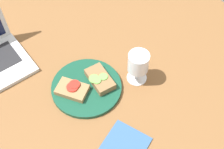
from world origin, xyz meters
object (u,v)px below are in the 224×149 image
object	(u,v)px
sandwich_with_cucumber	(100,79)
sandwich_with_tomato	(72,89)
wine_glass	(138,64)
napkin	(125,145)
plate	(87,87)

from	to	relation	value
sandwich_with_cucumber	sandwich_with_tomato	xyz separation A→B (cm)	(-9.58, 2.27, -0.23)
sandwich_with_cucumber	wine_glass	size ratio (longest dim) A/B	0.96
sandwich_with_cucumber	napkin	world-z (taller)	sandwich_with_cucumber
wine_glass	napkin	world-z (taller)	wine_glass
plate	wine_glass	xyz separation A→B (cm)	(16.38, -6.93, 7.26)
wine_glass	sandwich_with_tomato	bearing A→B (deg)	159.11
plate	sandwich_with_cucumber	xyz separation A→B (cm)	(4.81, -1.12, 2.00)
plate	wine_glass	distance (cm)	19.22
sandwich_with_tomato	wine_glass	distance (cm)	23.31
sandwich_with_cucumber	wine_glass	bearing A→B (deg)	-26.65
sandwich_with_cucumber	wine_glass	world-z (taller)	wine_glass
sandwich_with_tomato	napkin	world-z (taller)	sandwich_with_tomato
sandwich_with_cucumber	napkin	xyz separation A→B (cm)	(-7.21, -22.83, -2.49)
wine_glass	napkin	xyz separation A→B (cm)	(-18.78, -17.02, -7.75)
plate	sandwich_with_cucumber	world-z (taller)	sandwich_with_cucumber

